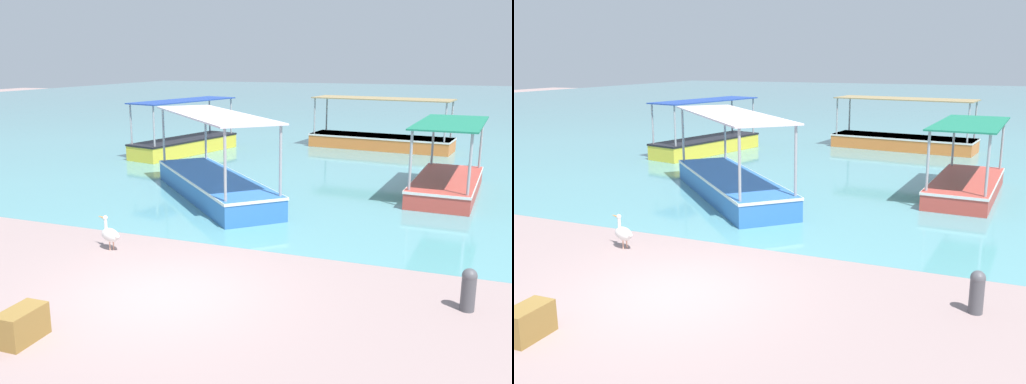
% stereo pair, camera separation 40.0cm
% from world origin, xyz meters
% --- Properties ---
extents(ground, '(120.00, 120.00, 0.00)m').
position_xyz_m(ground, '(0.00, 0.00, 0.00)').
color(ground, gray).
extents(harbor_water, '(110.00, 90.00, 0.00)m').
position_xyz_m(harbor_water, '(0.00, 48.00, 0.00)').
color(harbor_water, teal).
rests_on(harbor_water, ground).
extents(fishing_boat_near_right, '(7.08, 2.75, 2.48)m').
position_xyz_m(fishing_boat_near_right, '(0.73, 19.52, 0.50)').
color(fishing_boat_near_right, orange).
rests_on(fishing_boat_near_right, harbor_water).
extents(fishing_boat_far_left, '(2.93, 6.17, 2.49)m').
position_xyz_m(fishing_boat_far_left, '(-7.56, 14.72, 0.53)').
color(fishing_boat_far_left, gold).
rests_on(fishing_boat_far_left, harbor_water).
extents(fishing_boat_center, '(2.24, 5.25, 2.38)m').
position_xyz_m(fishing_boat_center, '(4.42, 10.48, 0.47)').
color(fishing_boat_center, '#C04238').
rests_on(fishing_boat_center, harbor_water).
extents(fishing_boat_far_right, '(6.27, 6.31, 2.68)m').
position_xyz_m(fishing_boat_far_right, '(-2.49, 7.33, 0.53)').
color(fishing_boat_far_right, '#3069B7').
rests_on(fishing_boat_far_right, harbor_water).
extents(pelican, '(0.79, 0.45, 0.80)m').
position_xyz_m(pelican, '(-2.51, 1.79, 0.38)').
color(pelican, '#E0997A').
rests_on(pelican, ground).
extents(mooring_bollard, '(0.26, 0.26, 0.79)m').
position_xyz_m(mooring_bollard, '(5.35, 1.35, 0.42)').
color(mooring_bollard, '#47474C').
rests_on(mooring_bollard, ground).
extents(cargo_crate, '(0.46, 0.81, 0.54)m').
position_xyz_m(cargo_crate, '(-1.15, -2.43, 0.27)').
color(cargo_crate, olive).
rests_on(cargo_crate, ground).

